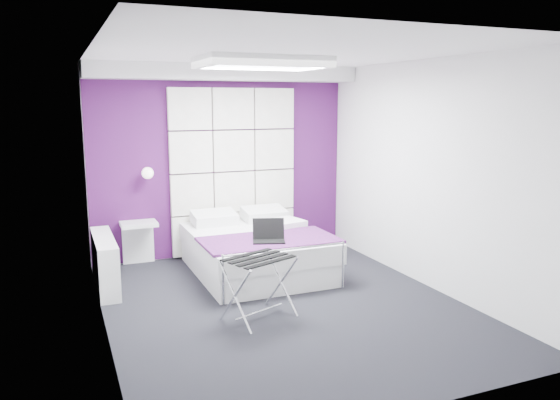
# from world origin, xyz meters

# --- Properties ---
(floor) EXTENTS (4.40, 4.40, 0.00)m
(floor) POSITION_xyz_m (0.00, 0.00, 0.00)
(floor) COLOR black
(floor) RESTS_ON ground
(ceiling) EXTENTS (4.40, 4.40, 0.00)m
(ceiling) POSITION_xyz_m (0.00, 0.00, 2.60)
(ceiling) COLOR white
(ceiling) RESTS_ON wall_back
(wall_back) EXTENTS (3.60, 0.00, 3.60)m
(wall_back) POSITION_xyz_m (0.00, 2.20, 1.30)
(wall_back) COLOR silver
(wall_back) RESTS_ON floor
(wall_left) EXTENTS (0.00, 4.40, 4.40)m
(wall_left) POSITION_xyz_m (-1.80, 0.00, 1.30)
(wall_left) COLOR silver
(wall_left) RESTS_ON floor
(wall_right) EXTENTS (0.00, 4.40, 4.40)m
(wall_right) POSITION_xyz_m (1.80, 0.00, 1.30)
(wall_right) COLOR silver
(wall_right) RESTS_ON floor
(accent_wall) EXTENTS (3.58, 0.02, 2.58)m
(accent_wall) POSITION_xyz_m (0.00, 2.19, 1.30)
(accent_wall) COLOR #421047
(accent_wall) RESTS_ON wall_back
(soffit) EXTENTS (3.58, 0.50, 0.20)m
(soffit) POSITION_xyz_m (0.00, 1.95, 2.50)
(soffit) COLOR white
(soffit) RESTS_ON wall_back
(headboard) EXTENTS (1.80, 0.08, 2.30)m
(headboard) POSITION_xyz_m (0.15, 2.14, 1.17)
(headboard) COLOR silver
(headboard) RESTS_ON wall_back
(skylight) EXTENTS (1.36, 0.86, 0.12)m
(skylight) POSITION_xyz_m (0.00, 0.60, 2.55)
(skylight) COLOR white
(skylight) RESTS_ON ceiling
(wall_lamp) EXTENTS (0.15, 0.15, 0.15)m
(wall_lamp) POSITION_xyz_m (-1.05, 2.06, 1.22)
(wall_lamp) COLOR white
(wall_lamp) RESTS_ON wall_back
(radiator) EXTENTS (0.22, 1.20, 0.60)m
(radiator) POSITION_xyz_m (-1.69, 1.30, 0.30)
(radiator) COLOR white
(radiator) RESTS_ON floor
(bed) EXTENTS (1.59, 1.91, 0.68)m
(bed) POSITION_xyz_m (0.12, 1.18, 0.28)
(bed) COLOR white
(bed) RESTS_ON floor
(nightstand) EXTENTS (0.46, 0.36, 0.05)m
(nightstand) POSITION_xyz_m (-1.19, 2.02, 0.56)
(nightstand) COLOR white
(nightstand) RESTS_ON wall_back
(luggage_rack) EXTENTS (0.63, 0.47, 0.62)m
(luggage_rack) POSITION_xyz_m (-0.37, -0.24, 0.31)
(luggage_rack) COLOR silver
(luggage_rack) RESTS_ON floor
(laptop) EXTENTS (0.37, 0.26, 0.26)m
(laptop) POSITION_xyz_m (0.07, 0.64, 0.60)
(laptop) COLOR black
(laptop) RESTS_ON bed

